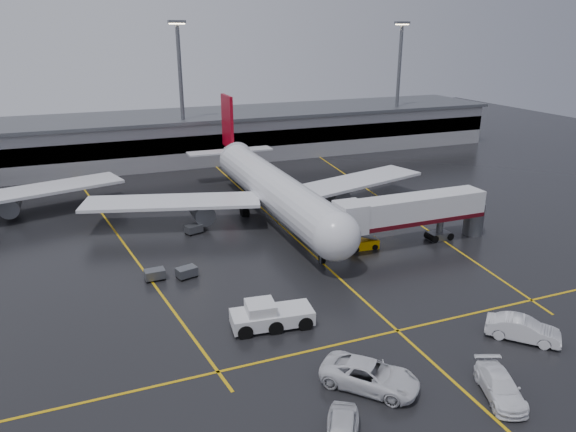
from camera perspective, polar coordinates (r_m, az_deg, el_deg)
name	(u,v)px	position (r m, az deg, el deg)	size (l,w,h in m)	color
ground	(297,240)	(64.35, 1.00, -2.60)	(220.00, 220.00, 0.00)	black
apron_line_centre	(297,240)	(64.34, 1.00, -2.59)	(0.25, 90.00, 0.02)	gold
apron_line_stop	(397,331)	(46.91, 11.59, -11.90)	(60.00, 0.25, 0.02)	gold
apron_line_left	(117,234)	(69.43, -17.75, -1.87)	(0.25, 70.00, 0.02)	gold
apron_line_right	(383,200)	(80.59, 10.14, 1.68)	(0.25, 70.00, 0.02)	gold
terminal	(204,135)	(107.38, -8.95, 8.51)	(122.00, 19.00, 8.60)	gray
light_mast_mid	(181,86)	(99.20, -11.35, 13.43)	(3.00, 1.20, 25.45)	#595B60
light_mast_right	(399,78)	(116.14, 11.71, 14.22)	(3.00, 1.20, 25.45)	#595B60
main_airliner	(270,186)	(71.54, -1.96, 3.23)	(48.80, 45.60, 14.10)	silver
jet_bridge	(412,213)	(63.48, 13.08, 0.35)	(19.90, 3.40, 6.05)	silver
pushback_tractor	(270,316)	(46.15, -1.96, -10.62)	(7.19, 3.66, 2.47)	silver
belt_loader	(363,244)	(62.39, 8.02, -2.98)	(3.60, 1.90, 2.21)	#EAA100
service_van_a	(370,375)	(39.68, 8.73, -16.44)	(3.20, 6.94, 1.93)	silver
service_van_b	(500,386)	(41.21, 21.69, -16.52)	(2.25, 5.53, 1.60)	white
service_van_c	(523,329)	(48.35, 23.76, -10.98)	(2.00, 5.75, 1.89)	silver
baggage_cart_a	(187,272)	(55.71, -10.75, -5.87)	(2.27, 1.78, 1.12)	#595B60
baggage_cart_b	(155,274)	(55.91, -14.02, -6.03)	(2.06, 1.39, 1.12)	#595B60
baggage_cart_c	(194,229)	(67.23, -10.03, -1.35)	(2.31, 1.86, 1.12)	#595B60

